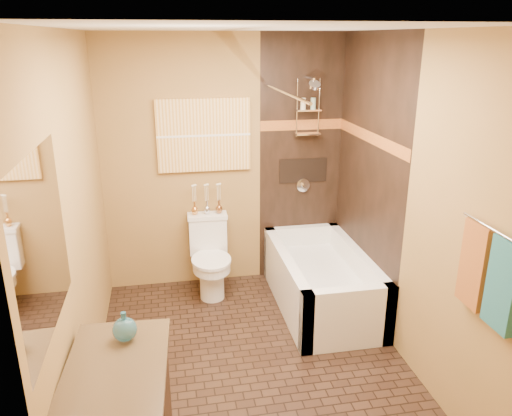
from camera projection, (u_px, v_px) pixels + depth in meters
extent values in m
plane|color=black|center=(252.00, 362.00, 3.96)|extent=(3.00, 3.00, 0.00)
cube|color=#9D723D|center=(76.00, 225.00, 3.34)|extent=(0.02, 3.00, 2.50)
cube|color=#9D723D|center=(408.00, 204.00, 3.76)|extent=(0.02, 3.00, 2.50)
cube|color=#9D723D|center=(225.00, 164.00, 4.95)|extent=(2.40, 0.02, 2.50)
cube|color=#9D723D|center=(314.00, 329.00, 2.16)|extent=(2.40, 0.02, 2.50)
plane|color=silver|center=(252.00, 28.00, 3.15)|extent=(3.00, 3.00, 0.00)
cube|color=black|center=(301.00, 161.00, 5.07)|extent=(0.85, 0.01, 2.50)
cube|color=black|center=(368.00, 178.00, 4.46)|extent=(0.01, 1.50, 2.50)
cube|color=brown|center=(302.00, 125.00, 4.94)|extent=(0.85, 0.01, 0.10)
cube|color=brown|center=(370.00, 137.00, 4.34)|extent=(0.01, 1.50, 0.10)
cube|color=black|center=(303.00, 171.00, 5.10)|extent=(0.50, 0.01, 0.25)
cylinder|color=silver|center=(310.00, 78.00, 4.68)|extent=(0.02, 0.26, 0.02)
cylinder|color=silver|center=(314.00, 85.00, 4.55)|extent=(0.11, 0.11, 0.09)
cylinder|color=silver|center=(303.00, 185.00, 5.14)|extent=(0.14, 0.02, 0.14)
cylinder|color=silver|center=(284.00, 92.00, 4.07)|extent=(0.03, 1.55, 0.03)
cylinder|color=silver|center=(494.00, 230.00, 2.71)|extent=(0.02, 0.55, 0.02)
cube|color=#1D5963|center=(503.00, 285.00, 2.68)|extent=(0.05, 0.22, 0.52)
cube|color=#92561A|center=(474.00, 265.00, 2.92)|extent=(0.05, 0.22, 0.52)
cube|color=gold|center=(204.00, 135.00, 4.79)|extent=(0.90, 0.04, 0.70)
cube|color=white|center=(43.00, 246.00, 2.39)|extent=(0.01, 1.00, 0.90)
cube|color=white|center=(348.00, 319.00, 4.06)|extent=(0.80, 0.10, 0.55)
cube|color=white|center=(301.00, 250.00, 5.36)|extent=(0.80, 0.10, 0.55)
cube|color=white|center=(285.00, 283.00, 4.65)|extent=(0.10, 1.50, 0.55)
cube|color=white|center=(356.00, 277.00, 4.77)|extent=(0.10, 1.50, 0.55)
cube|color=white|center=(321.00, 289.00, 4.74)|extent=(0.64, 1.34, 0.35)
cube|color=white|center=(208.00, 235.00, 5.04)|extent=(0.38, 0.18, 0.37)
cube|color=white|center=(207.00, 216.00, 4.97)|extent=(0.40, 0.20, 0.04)
cylinder|color=white|center=(212.00, 281.00, 4.88)|extent=(0.24, 0.24, 0.37)
cylinder|color=white|center=(211.00, 265.00, 4.83)|extent=(0.36, 0.36, 0.10)
cylinder|color=white|center=(211.00, 260.00, 4.81)|extent=(0.38, 0.38, 0.03)
cube|color=black|center=(116.00, 368.00, 2.67)|extent=(0.59, 0.92, 0.04)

